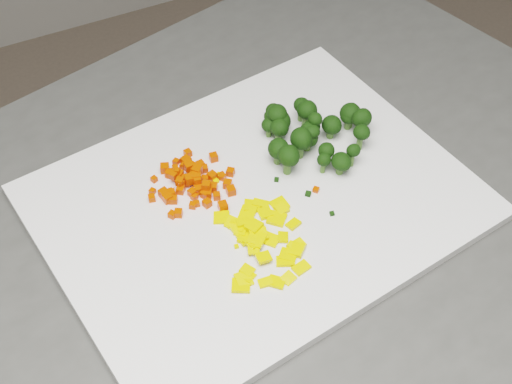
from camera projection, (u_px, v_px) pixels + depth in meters
name	position (u px, v px, depth m)	size (l,w,h in m)	color
cutting_board	(256.00, 201.00, 0.81)	(0.46, 0.36, 0.01)	white
carrot_pile	(190.00, 178.00, 0.81)	(0.10, 0.10, 0.03)	red
pepper_pile	(255.00, 237.00, 0.76)	(0.12, 0.12, 0.02)	yellow
broccoli_pile	(314.00, 124.00, 0.84)	(0.12, 0.12, 0.06)	black
carrot_cube_0	(197.00, 171.00, 0.81)	(0.01, 0.01, 0.01)	red
carrot_cube_1	(192.00, 193.00, 0.80)	(0.01, 0.01, 0.01)	red
carrot_cube_2	(199.00, 184.00, 0.81)	(0.01, 0.01, 0.01)	red
carrot_cube_3	(154.00, 179.00, 0.82)	(0.01, 0.01, 0.01)	red
carrot_cube_4	(193.00, 175.00, 0.81)	(0.01, 0.01, 0.01)	red
carrot_cube_5	(212.00, 176.00, 0.82)	(0.01, 0.01, 0.01)	red
carrot_cube_6	(200.00, 164.00, 0.83)	(0.01, 0.01, 0.01)	red
carrot_cube_7	(213.00, 187.00, 0.81)	(0.01, 0.01, 0.01)	red
carrot_cube_8	(191.00, 171.00, 0.83)	(0.01, 0.01, 0.01)	red
carrot_cube_9	(165.00, 168.00, 0.83)	(0.01, 0.01, 0.01)	red
carrot_cube_10	(217.00, 196.00, 0.80)	(0.01, 0.01, 0.01)	red
carrot_cube_11	(184.00, 178.00, 0.82)	(0.01, 0.01, 0.01)	red
carrot_cube_12	(228.00, 184.00, 0.81)	(0.01, 0.01, 0.01)	red
carrot_cube_13	(194.00, 197.00, 0.80)	(0.01, 0.01, 0.01)	red
carrot_cube_14	(193.00, 205.00, 0.79)	(0.01, 0.01, 0.01)	red
carrot_cube_15	(214.00, 157.00, 0.84)	(0.01, 0.01, 0.01)	red
carrot_cube_16	(183.00, 166.00, 0.83)	(0.01, 0.01, 0.01)	red
carrot_cube_17	(180.00, 182.00, 0.81)	(0.01, 0.01, 0.01)	red
carrot_cube_18	(205.00, 194.00, 0.80)	(0.01, 0.01, 0.01)	red
carrot_cube_19	(170.00, 174.00, 0.82)	(0.01, 0.01, 0.01)	red
carrot_cube_20	(174.00, 200.00, 0.80)	(0.01, 0.01, 0.01)	red
carrot_cube_21	(197.00, 204.00, 0.79)	(0.01, 0.01, 0.01)	red
carrot_cube_22	(196.00, 177.00, 0.81)	(0.01, 0.01, 0.01)	red
carrot_cube_23	(180.00, 183.00, 0.81)	(0.01, 0.01, 0.01)	red
carrot_cube_24	(205.00, 179.00, 0.82)	(0.01, 0.01, 0.01)	red
carrot_cube_25	(177.00, 177.00, 0.82)	(0.01, 0.01, 0.01)	red
carrot_cube_26	(180.00, 190.00, 0.81)	(0.01, 0.01, 0.01)	red
carrot_cube_27	(173.00, 176.00, 0.81)	(0.01, 0.01, 0.01)	red
carrot_cube_28	(186.00, 166.00, 0.83)	(0.01, 0.01, 0.01)	red
carrot_cube_29	(175.00, 168.00, 0.83)	(0.01, 0.01, 0.01)	red
carrot_cube_30	(198.00, 179.00, 0.82)	(0.01, 0.01, 0.01)	red
carrot_cube_31	(170.00, 194.00, 0.80)	(0.01, 0.01, 0.01)	red
carrot_cube_32	(189.00, 166.00, 0.82)	(0.01, 0.01, 0.01)	red
carrot_cube_33	(186.00, 181.00, 0.81)	(0.01, 0.01, 0.01)	red
carrot_cube_34	(177.00, 171.00, 0.81)	(0.01, 0.01, 0.01)	red
carrot_cube_35	(204.00, 169.00, 0.83)	(0.01, 0.01, 0.01)	red
carrot_cube_36	(207.00, 194.00, 0.80)	(0.01, 0.01, 0.01)	red
carrot_cube_37	(199.00, 189.00, 0.81)	(0.01, 0.01, 0.01)	red
carrot_cube_38	(178.00, 213.00, 0.78)	(0.01, 0.01, 0.01)	red
carrot_cube_39	(231.00, 191.00, 0.81)	(0.01, 0.01, 0.01)	red
carrot_cube_40	(231.00, 172.00, 0.83)	(0.01, 0.01, 0.01)	red
carrot_cube_41	(206.00, 185.00, 0.80)	(0.01, 0.01, 0.01)	red
carrot_cube_42	(168.00, 198.00, 0.80)	(0.01, 0.01, 0.01)	red
carrot_cube_43	(152.00, 191.00, 0.81)	(0.01, 0.01, 0.01)	red
carrot_cube_44	(171.00, 194.00, 0.80)	(0.01, 0.01, 0.01)	red
carrot_cube_45	(195.00, 174.00, 0.82)	(0.01, 0.01, 0.01)	red
carrot_cube_46	(172.00, 215.00, 0.78)	(0.01, 0.01, 0.01)	red
carrot_cube_47	(171.00, 192.00, 0.81)	(0.01, 0.01, 0.01)	red
carrot_cube_48	(197.00, 180.00, 0.81)	(0.01, 0.01, 0.01)	red
carrot_cube_49	(164.00, 193.00, 0.80)	(0.01, 0.01, 0.01)	red
carrot_cube_50	(178.00, 174.00, 0.82)	(0.01, 0.01, 0.01)	red
carrot_cube_51	(230.00, 172.00, 0.83)	(0.01, 0.01, 0.01)	red
carrot_cube_52	(181.00, 188.00, 0.81)	(0.01, 0.01, 0.01)	red
carrot_cube_53	(176.00, 162.00, 0.84)	(0.01, 0.01, 0.01)	red
carrot_cube_54	(223.00, 206.00, 0.79)	(0.01, 0.01, 0.01)	red
carrot_cube_55	(171.00, 200.00, 0.80)	(0.01, 0.01, 0.01)	red
carrot_cube_56	(192.00, 165.00, 0.82)	(0.01, 0.01, 0.01)	red
carrot_cube_57	(208.00, 192.00, 0.81)	(0.01, 0.01, 0.01)	red
carrot_cube_58	(189.00, 179.00, 0.81)	(0.01, 0.01, 0.01)	red
carrot_cube_59	(193.00, 168.00, 0.82)	(0.01, 0.01, 0.01)	red
carrot_cube_60	(170.00, 173.00, 0.82)	(0.01, 0.01, 0.01)	red
carrot_cube_61	(186.00, 161.00, 0.84)	(0.01, 0.01, 0.01)	red
carrot_cube_62	(152.00, 198.00, 0.80)	(0.01, 0.01, 0.01)	red
carrot_cube_63	(188.00, 153.00, 0.85)	(0.01, 0.01, 0.01)	red
carrot_cube_64	(200.00, 165.00, 0.83)	(0.01, 0.01, 0.01)	red
carrot_cube_65	(222.00, 177.00, 0.82)	(0.01, 0.01, 0.01)	red
carrot_cube_66	(222.00, 175.00, 0.82)	(0.01, 0.01, 0.01)	red
carrot_cube_67	(207.00, 203.00, 0.79)	(0.01, 0.01, 0.01)	red
pepper_chunk_0	(233.00, 224.00, 0.78)	(0.02, 0.02, 0.00)	yellow
pepper_chunk_1	(282.00, 209.00, 0.79)	(0.01, 0.01, 0.00)	yellow
pepper_chunk_2	(283.00, 237.00, 0.77)	(0.02, 0.01, 0.00)	yellow
pepper_chunk_3	(255.00, 239.00, 0.76)	(0.01, 0.02, 0.00)	yellow
pepper_chunk_4	(277.00, 219.00, 0.78)	(0.02, 0.02, 0.00)	yellow
pepper_chunk_5	(241.00, 285.00, 0.72)	(0.02, 0.02, 0.00)	yellow
pepper_chunk_6	(243.00, 222.00, 0.77)	(0.01, 0.01, 0.00)	yellow
pepper_chunk_7	(238.00, 226.00, 0.77)	(0.01, 0.02, 0.00)	yellow
pepper_chunk_8	(222.00, 218.00, 0.78)	(0.02, 0.02, 0.00)	yellow
pepper_chunk_9	(261.00, 204.00, 0.80)	(0.02, 0.01, 0.00)	yellow
pepper_chunk_10	(245.00, 239.00, 0.76)	(0.01, 0.01, 0.00)	yellow
pepper_chunk_11	(288.00, 278.00, 0.73)	(0.01, 0.01, 0.00)	yellow
pepper_chunk_12	(254.00, 226.00, 0.77)	(0.02, 0.02, 0.00)	yellow
pepper_chunk_13	(280.00, 205.00, 0.80)	(0.02, 0.02, 0.00)	yellow
pepper_chunk_14	(265.00, 213.00, 0.79)	(0.01, 0.02, 0.00)	yellow
pepper_chunk_15	(257.00, 235.00, 0.77)	(0.01, 0.02, 0.00)	yellow
pepper_chunk_16	(296.00, 245.00, 0.76)	(0.02, 0.01, 0.00)	yellow
pepper_chunk_17	(293.00, 224.00, 0.78)	(0.02, 0.01, 0.00)	yellow
pepper_chunk_18	(265.00, 282.00, 0.73)	(0.01, 0.01, 0.00)	yellow
pepper_chunk_19	(241.00, 231.00, 0.77)	(0.01, 0.01, 0.00)	yellow
pepper_chunk_20	(288.00, 255.00, 0.75)	(0.02, 0.02, 0.00)	yellow
pepper_chunk_21	(253.00, 247.00, 0.75)	(0.01, 0.02, 0.00)	yellow
pepper_chunk_22	(253.00, 242.00, 0.76)	(0.02, 0.02, 0.00)	yellow
pepper_chunk_23	(295.00, 249.00, 0.75)	(0.02, 0.02, 0.00)	yellow
pepper_chunk_24	(240.00, 231.00, 0.77)	(0.02, 0.01, 0.00)	yellow
pepper_chunk_25	(252.00, 206.00, 0.79)	(0.02, 0.02, 0.00)	yellow
pepper_chunk_26	(264.00, 257.00, 0.74)	(0.01, 0.02, 0.00)	yellow
pepper_chunk_27	(244.00, 280.00, 0.73)	(0.02, 0.02, 0.00)	yellow
pepper_chunk_28	(286.00, 261.00, 0.74)	(0.02, 0.01, 0.00)	yellow
pepper_chunk_29	(248.00, 213.00, 0.79)	(0.02, 0.02, 0.00)	yellow
pepper_chunk_30	(277.00, 282.00, 0.73)	(0.01, 0.02, 0.00)	yellow
pepper_chunk_31	(259.00, 234.00, 0.76)	(0.02, 0.02, 0.00)	yellow
pepper_chunk_32	(301.00, 268.00, 0.74)	(0.02, 0.01, 0.00)	yellow
pepper_chunk_33	(247.00, 271.00, 0.74)	(0.01, 0.01, 0.00)	yellow
pepper_chunk_34	(249.00, 277.00, 0.73)	(0.01, 0.01, 0.00)	yellow
pepper_chunk_35	(258.00, 240.00, 0.76)	(0.02, 0.01, 0.00)	yellow
pepper_chunk_36	(245.00, 239.00, 0.76)	(0.01, 0.02, 0.00)	yellow
pepper_chunk_37	(270.00, 239.00, 0.76)	(0.02, 0.02, 0.00)	yellow
broccoli_floret_0	(288.00, 161.00, 0.82)	(0.04, 0.04, 0.04)	black
broccoli_floret_1	(340.00, 164.00, 0.82)	(0.03, 0.03, 0.03)	black
broccoli_floret_2	(272.00, 113.00, 0.88)	(0.03, 0.03, 0.02)	black
broccoli_floret_3	(311.00, 135.00, 0.84)	(0.03, 0.03, 0.03)	black
broccoli_floret_4	(276.00, 120.00, 0.86)	(0.03, 0.03, 0.04)	black
broccoli_floret_5	(279.00, 131.00, 0.85)	(0.03, 0.03, 0.03)	black
broccoli_floret_6	(314.00, 125.00, 0.84)	(0.02, 0.02, 0.03)	black
broccoli_floret_7	(269.00, 128.00, 0.86)	(0.03, 0.03, 0.02)	black
broccoli_floret_8	(308.00, 136.00, 0.85)	(0.03, 0.03, 0.03)	black
broccoli_floret_9	(352.00, 156.00, 0.83)	(0.02, 0.02, 0.03)	black
broccoli_floret_10	(300.00, 144.00, 0.83)	(0.04, 0.04, 0.04)	black
broccoli_floret_11	(311.00, 131.00, 0.86)	(0.03, 0.03, 0.03)	black
broccoli_floret_12	(349.00, 117.00, 0.87)	(0.04, 0.04, 0.03)	black
broccoli_floret_13	(360.00, 123.00, 0.86)	(0.04, 0.04, 0.04)	black
broccoli_floret_14	(306.00, 115.00, 0.87)	(0.04, 0.04, 0.04)	black
broccoli_floret_15	(360.00, 138.00, 0.84)	(0.03, 0.03, 0.03)	black
broccoli_floret_16	(279.00, 124.00, 0.86)	(0.04, 0.04, 0.03)	black
broccoli_floret_17	(271.00, 121.00, 0.87)	(0.03, 0.03, 0.03)	black
broccoli_floret_18	(301.00, 110.00, 0.88)	(0.03, 0.03, 0.03)	black
broccoli_floret_19	(323.00, 164.00, 0.82)	(0.02, 0.02, 0.03)	black
broccoli_floret_20	(278.00, 153.00, 0.83)	(0.04, 0.04, 0.03)	black
broccoli_floret_21	(348.00, 119.00, 0.87)	(0.03, 0.03, 0.03)	black
broccoli_floret_22	(307.00, 140.00, 0.85)	(0.03, 0.03, 0.03)	black
broccoli_floret_23	(331.00, 128.00, 0.86)	(0.03, 0.03, 0.03)	black
broccoli_floret_24	(325.00, 156.00, 0.83)	(0.03, 0.03, 0.03)	black
stray_bit_0	(277.00, 180.00, 0.82)	(0.01, 0.01, 0.00)	black
stray_bit_1	(236.00, 246.00, 0.76)	(0.00, 0.00, 0.00)	yellow
stray_bit_2	(216.00, 181.00, 0.82)	(0.01, 0.01, 0.00)	yellow
stray_bit_3	(220.00, 175.00, 0.82)	(0.01, 0.01, 0.00)	yellow
stray_bit_4	(308.00, 194.00, 0.81)	(0.01, 0.01, 0.00)	black
stray_bit_5	(196.00, 195.00, 0.80)	(0.01, 0.01, 0.00)	red
stray_bit_6	(316.00, 190.00, 0.81)	(0.01, 0.01, 0.00)	red
stray_bit_7	(332.00, 214.00, 0.79)	(0.00, 0.00, 0.00)	black
stray_bit_8	(234.00, 221.00, 0.78)	(0.01, 0.01, 0.00)	yellow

